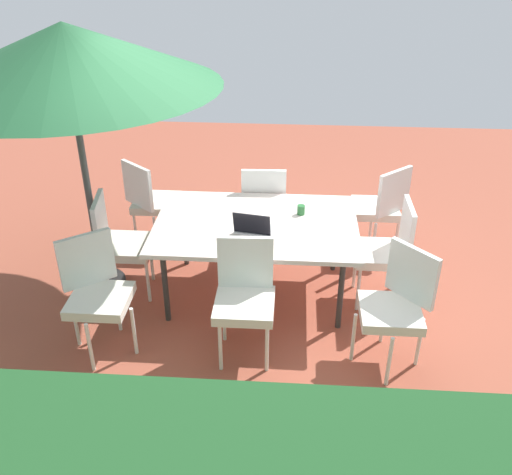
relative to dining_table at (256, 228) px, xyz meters
name	(u,v)px	position (x,y,z in m)	size (l,w,h in m)	color
ground_plane	(256,293)	(0.00, 0.00, -0.71)	(10.00, 10.00, 0.02)	#9E4C38
dining_table	(256,228)	(0.00, 0.00, 0.00)	(1.79, 1.23, 0.75)	silver
patio_umbrella	(66,56)	(1.49, -0.02, 1.46)	(2.45, 2.45, 2.42)	#4C4C4C
chair_south	(264,203)	(-0.02, -0.80, -0.15)	(0.46, 0.47, 0.98)	silver
chair_northeast	(96,290)	(1.20, 0.83, -0.15)	(0.58, 0.58, 0.98)	silver
chair_northwest	(396,303)	(-1.13, 0.84, -0.15)	(0.59, 0.59, 0.98)	silver
chair_east	(119,241)	(1.24, 0.06, -0.15)	(0.49, 0.48, 0.98)	silver
chair_north	(245,294)	(0.03, 0.81, -0.15)	(0.46, 0.47, 0.98)	silver
chair_southwest	(380,205)	(-1.21, -0.84, -0.15)	(0.59, 0.59, 0.98)	silver
chair_west	(387,248)	(-1.17, 0.02, -0.15)	(0.46, 0.46, 0.98)	silver
chair_southeast	(151,199)	(1.15, -0.81, -0.15)	(0.58, 0.58, 0.98)	silver
laptop	(254,227)	(0.01, 0.17, 0.10)	(0.36, 0.30, 0.21)	#B7B7BC
cup	(301,210)	(-0.40, -0.19, 0.09)	(0.07, 0.07, 0.09)	#286B33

